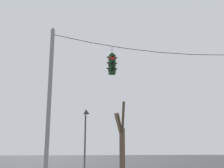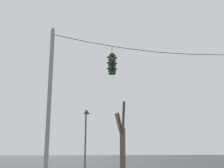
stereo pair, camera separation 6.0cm
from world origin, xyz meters
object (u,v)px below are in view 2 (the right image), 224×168
at_px(utility_pole_left, 49,102).
at_px(bare_tree, 122,140).
at_px(street_lamp, 86,126).
at_px(traffic_light_over_intersection, 112,64).

xyz_separation_m(utility_pole_left, bare_tree, (5.29, 7.06, -1.59)).
bearing_deg(street_lamp, bare_tree, 21.71).
relative_size(utility_pole_left, bare_tree, 1.55).
bearing_deg(traffic_light_over_intersection, bare_tree, 73.69).
xyz_separation_m(street_lamp, bare_tree, (2.87, 1.14, -0.91)).
relative_size(traffic_light_over_intersection, street_lamp, 0.35).
bearing_deg(utility_pole_left, bare_tree, 53.14).
height_order(street_lamp, bare_tree, bare_tree).
relative_size(utility_pole_left, traffic_light_over_intersection, 5.07).
xyz_separation_m(utility_pole_left, traffic_light_over_intersection, (3.23, 0.00, 2.17)).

